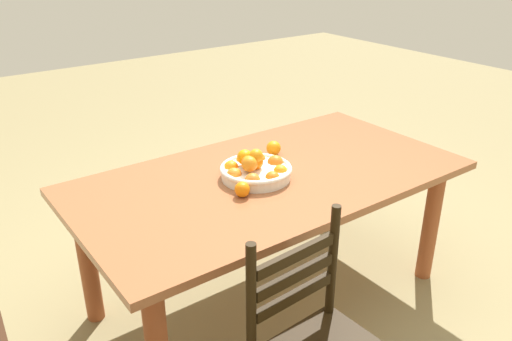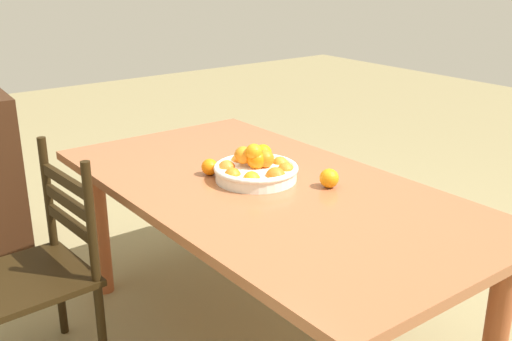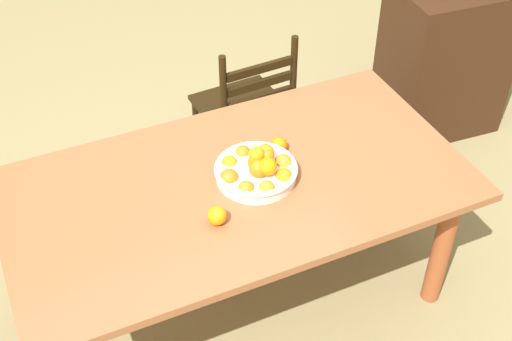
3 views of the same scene
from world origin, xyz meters
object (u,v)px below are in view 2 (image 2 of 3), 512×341
(fruit_bowl, at_px, (256,169))
(orange_loose_0, at_px, (210,167))
(dining_table, at_px, (267,209))
(chair_near_window, at_px, (38,272))
(orange_loose_1, at_px, (329,178))

(fruit_bowl, height_order, orange_loose_0, fruit_bowl)
(fruit_bowl, relative_size, orange_loose_0, 4.97)
(fruit_bowl, bearing_deg, dining_table, 173.51)
(chair_near_window, bearing_deg, orange_loose_0, 74.71)
(chair_near_window, relative_size, orange_loose_0, 13.05)
(orange_loose_0, bearing_deg, dining_table, -155.58)
(fruit_bowl, distance_m, orange_loose_0, 0.20)
(dining_table, relative_size, orange_loose_0, 27.44)
(dining_table, height_order, fruit_bowl, fruit_bowl)
(dining_table, bearing_deg, orange_loose_1, -131.34)
(dining_table, xyz_separation_m, orange_loose_1, (-0.16, -0.19, 0.14))
(orange_loose_0, xyz_separation_m, orange_loose_1, (-0.41, -0.30, 0.00))
(chair_near_window, distance_m, orange_loose_0, 0.80)
(chair_near_window, bearing_deg, fruit_bowl, 66.20)
(dining_table, bearing_deg, chair_near_window, 64.02)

